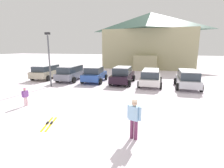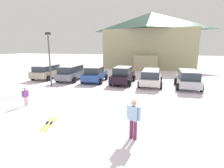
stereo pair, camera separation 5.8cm
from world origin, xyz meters
The scene contains 12 objects.
ground centered at (0.00, 0.00, 0.00)m, with size 160.00×160.00×0.00m, color white.
ski_lodge centered at (0.69, 29.05, 4.95)m, with size 15.91×11.80×9.77m.
parked_beige_suv centered at (-9.36, 12.44, 0.88)m, with size 2.50×4.36×1.62m.
parked_grey_wagon centered at (-6.08, 12.41, 0.90)m, with size 2.43×4.64×1.67m.
parked_blue_hatchback centered at (-3.25, 12.47, 0.83)m, with size 2.50×4.19×1.64m.
parked_black_sedan centered at (-0.19, 12.65, 0.86)m, with size 2.30×4.76×1.72m.
parked_white_suv centered at (2.66, 12.51, 0.85)m, with size 2.33×4.70×1.54m.
parked_silver_wagon centered at (5.97, 12.39, 0.88)m, with size 2.24×4.29×1.63m.
skier_child_in_purple_jacket centered at (-4.28, 3.87, 0.66)m, with size 0.25×0.41×1.16m.
skier_adult_in_blue_parka centered at (3.04, 1.91, 0.94)m, with size 0.60×0.35×1.67m.
pair_of_skis centered at (-1.12, 2.01, 0.02)m, with size 0.78×1.63×0.08m.
lamp_post centered at (-6.26, 9.07, 2.82)m, with size 0.44×0.24×4.96m.
Camera 2 is at (4.26, -4.56, 3.67)m, focal length 28.00 mm.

